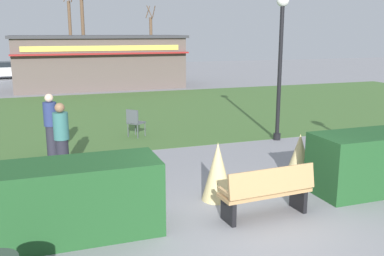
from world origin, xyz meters
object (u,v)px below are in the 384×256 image
(person_strolling, at_px, (62,139))
(tree_center_bg, at_px, (70,34))
(tree_left_bg, at_px, (83,34))
(parked_car_center_slot, at_px, (79,68))
(food_kiosk, at_px, (99,61))
(cafe_chair_east, at_px, (135,121))
(park_bench, at_px, (267,192))
(tree_right_bg, at_px, (151,41))
(lamppost_mid, at_px, (281,51))
(person_standing, at_px, (51,125))

(person_strolling, distance_m, tree_center_bg, 30.65)
(tree_left_bg, bearing_deg, parked_car_center_slot, -103.55)
(food_kiosk, height_order, cafe_chair_east, food_kiosk)
(park_bench, xyz_separation_m, cafe_chair_east, (-0.93, 6.75, 0.05))
(tree_right_bg, bearing_deg, tree_left_bg, -150.68)
(tree_right_bg, relative_size, tree_center_bg, 0.81)
(tree_right_bg, bearing_deg, park_bench, -100.89)
(food_kiosk, bearing_deg, tree_left_bg, 88.94)
(cafe_chair_east, bearing_deg, lamppost_mid, -23.76)
(tree_left_bg, bearing_deg, park_bench, -89.97)
(person_strolling, xyz_separation_m, tree_center_bg, (2.54, 30.46, 2.24))
(lamppost_mid, relative_size, person_strolling, 2.55)
(lamppost_mid, distance_m, person_strolling, 6.77)
(tree_left_bg, bearing_deg, tree_center_bg, 100.14)
(lamppost_mid, bearing_deg, tree_center_bg, 97.50)
(food_kiosk, relative_size, person_strolling, 5.79)
(tree_left_bg, bearing_deg, food_kiosk, -91.06)
(parked_car_center_slot, relative_size, tree_right_bg, 0.78)
(park_bench, relative_size, person_standing, 1.02)
(lamppost_mid, distance_m, parked_car_center_slot, 22.59)
(person_standing, relative_size, parked_car_center_slot, 0.39)
(parked_car_center_slot, xyz_separation_m, tree_left_bg, (0.73, 3.03, 2.43))
(person_strolling, distance_m, tree_right_bg, 31.75)
(person_strolling, bearing_deg, lamppost_mid, 159.55)
(park_bench, relative_size, tree_center_bg, 0.25)
(park_bench, distance_m, tree_right_bg, 34.49)
(lamppost_mid, height_order, cafe_chair_east, lamppost_mid)
(park_bench, height_order, person_standing, person_standing)
(food_kiosk, relative_size, tree_left_bg, 1.42)
(cafe_chair_east, height_order, person_strolling, person_strolling)
(tree_center_bg, bearing_deg, parked_car_center_slot, -90.19)
(person_standing, bearing_deg, parked_car_center_slot, -130.77)
(parked_car_center_slot, relative_size, tree_center_bg, 0.63)
(cafe_chair_east, xyz_separation_m, tree_center_bg, (0.21, 27.36, 2.57))
(lamppost_mid, height_order, tree_center_bg, tree_center_bg)
(cafe_chair_east, bearing_deg, tree_left_bg, 87.77)
(tree_left_bg, bearing_deg, person_standing, -97.85)
(person_strolling, height_order, parked_car_center_slot, person_strolling)
(park_bench, bearing_deg, parked_car_center_slot, 91.57)
(cafe_chair_east, relative_size, tree_left_bg, 0.13)
(lamppost_mid, xyz_separation_m, tree_right_bg, (3.39, 28.85, -0.26))
(cafe_chair_east, bearing_deg, tree_center_bg, 89.57)
(cafe_chair_east, distance_m, person_standing, 2.94)
(person_strolling, height_order, tree_left_bg, tree_left_bg)
(cafe_chair_east, height_order, tree_left_bg, tree_left_bg)
(person_strolling, bearing_deg, tree_left_bg, -129.15)
(food_kiosk, bearing_deg, parked_car_center_slot, 94.25)
(tree_right_bg, bearing_deg, cafe_chair_east, -105.35)
(tree_center_bg, bearing_deg, cafe_chair_east, -90.43)
(park_bench, bearing_deg, tree_left_bg, 90.03)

